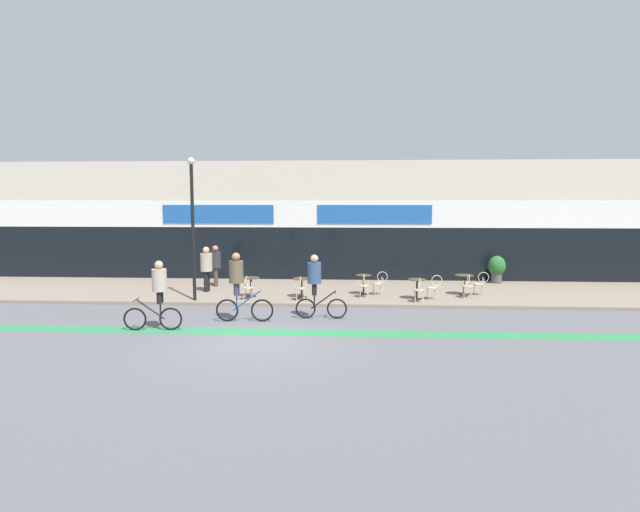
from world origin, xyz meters
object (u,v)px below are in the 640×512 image
at_px(cafe_chair_2_near, 364,284).
at_px(cyclist_2, 316,281).
at_px(cafe_chair_3_near, 419,288).
at_px(cyclist_1, 238,282).
at_px(cafe_chair_3_side, 434,285).
at_px(bistro_table_4, 464,281).
at_px(pedestrian_far_end, 216,262).
at_px(cafe_chair_0_near, 248,286).
at_px(cafe_chair_4_near, 468,284).
at_px(bistro_table_3, 417,285).
at_px(bistro_table_1, 302,284).
at_px(cafe_chair_1_near, 300,286).
at_px(cafe_chair_2_side, 380,281).
at_px(cafe_chair_4_side, 481,282).
at_px(bistro_table_2, 364,281).
at_px(bistro_table_0, 251,283).
at_px(cyclist_0, 158,290).
at_px(planter_pot, 497,268).
at_px(pedestrian_near_end, 206,265).
at_px(lamp_post, 193,219).

relative_size(cafe_chair_2_near, cyclist_2, 0.44).
height_order(cafe_chair_3_near, cyclist_1, cyclist_1).
height_order(cafe_chair_3_side, cyclist_1, cyclist_1).
bearing_deg(bistro_table_4, pedestrian_far_end, 172.01).
xyz_separation_m(cafe_chair_0_near, cafe_chair_3_side, (6.82, 0.51, 0.00)).
bearing_deg(cafe_chair_4_near, bistro_table_3, 102.36).
height_order(bistro_table_1, cafe_chair_1_near, cafe_chair_1_near).
bearing_deg(cafe_chair_4_near, bistro_table_4, 2.66).
bearing_deg(cafe_chair_3_near, cafe_chair_3_side, -43.17).
xyz_separation_m(cafe_chair_2_side, cafe_chair_4_side, (3.85, 0.12, 0.00)).
height_order(cafe_chair_3_near, cafe_chair_3_side, same).
bearing_deg(cafe_chair_4_side, bistro_table_2, 9.11).
bearing_deg(cafe_chair_2_near, bistro_table_0, 94.33).
bearing_deg(bistro_table_4, cafe_chair_2_side, -177.78).
relative_size(bistro_table_2, pedestrian_far_end, 0.44).
xyz_separation_m(cyclist_0, pedestrian_far_end, (-0.15, 6.80, -0.02)).
xyz_separation_m(cafe_chair_2_near, cafe_chair_4_near, (3.86, 0.13, 0.00)).
distance_m(cafe_chair_3_near, planter_pot, 6.05).
relative_size(planter_pot, cyclist_2, 0.59).
bearing_deg(cafe_chair_2_near, cafe_chair_4_near, -84.52).
relative_size(bistro_table_0, cafe_chair_2_side, 0.81).
relative_size(bistro_table_2, cafe_chair_2_near, 0.85).
bearing_deg(cafe_chair_0_near, bistro_table_4, -77.48).
xyz_separation_m(cafe_chair_3_side, cafe_chair_4_side, (1.92, 0.92, 0.00)).
xyz_separation_m(bistro_table_2, cafe_chair_4_near, (3.85, -0.49, -0.02)).
relative_size(cafe_chair_4_side, cyclist_1, 0.42).
height_order(cafe_chair_4_near, pedestrian_near_end, pedestrian_near_end).
bearing_deg(bistro_table_2, pedestrian_far_end, 166.03).
bearing_deg(cafe_chair_1_near, cyclist_0, 128.21).
height_order(bistro_table_3, pedestrian_far_end, pedestrian_far_end).
bearing_deg(bistro_table_1, bistro_table_3, -1.64).
bearing_deg(lamp_post, planter_pot, 20.59).
bearing_deg(cafe_chair_1_near, cafe_chair_3_near, -100.08).
bearing_deg(planter_pot, cyclist_1, -144.10).
bearing_deg(pedestrian_far_end, planter_pot, -3.01).
bearing_deg(cafe_chair_4_side, planter_pot, -108.58).
relative_size(bistro_table_4, cafe_chair_3_side, 0.86).
height_order(cafe_chair_1_near, cafe_chair_2_side, same).
bearing_deg(cafe_chair_2_near, bistro_table_1, 95.00).
distance_m(cafe_chair_0_near, lamp_post, 3.12).
bearing_deg(cafe_chair_3_near, cafe_chair_4_near, -62.35).
relative_size(bistro_table_0, cafe_chair_0_near, 0.81).
distance_m(bistro_table_1, cafe_chair_4_near, 6.19).
relative_size(bistro_table_1, cafe_chair_0_near, 0.79).
distance_m(cafe_chair_1_near, pedestrian_far_end, 4.84).
height_order(pedestrian_near_end, pedestrian_far_end, pedestrian_near_end).
xyz_separation_m(cafe_chair_2_side, pedestrian_far_end, (-6.83, 1.54, 0.51)).
height_order(cafe_chair_2_side, pedestrian_far_end, pedestrian_far_end).
relative_size(bistro_table_4, cyclist_1, 0.36).
xyz_separation_m(cafe_chair_2_near, cyclist_1, (-3.96, -3.45, 0.60)).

